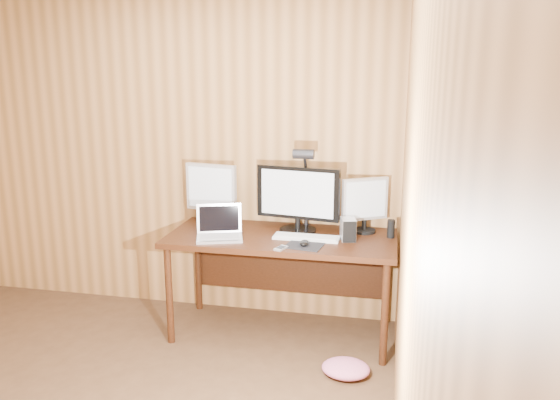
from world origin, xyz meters
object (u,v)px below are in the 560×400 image
(desk_lamp, at_px, (305,177))
(keyboard, at_px, (306,237))
(desk, at_px, (283,249))
(monitor_right, at_px, (365,204))
(phone, at_px, (281,248))
(mouse, at_px, (304,243))
(hard_drive, at_px, (348,229))
(monitor_center, at_px, (298,198))
(speaker, at_px, (391,229))
(monitor_left, at_px, (211,192))
(laptop, at_px, (219,230))

(desk_lamp, bearing_deg, keyboard, -74.76)
(desk, bearing_deg, monitor_right, 13.41)
(monitor_right, height_order, phone, monitor_right)
(mouse, height_order, hard_drive, hard_drive)
(monitor_center, xyz_separation_m, speaker, (0.66, -0.01, -0.18))
(monitor_center, height_order, monitor_left, monitor_center)
(monitor_right, height_order, desk_lamp, desk_lamp)
(monitor_left, bearing_deg, monitor_right, 10.98)
(desk, xyz_separation_m, laptop, (-0.42, -0.20, 0.18))
(desk, xyz_separation_m, hard_drive, (0.47, -0.08, 0.20))
(desk, relative_size, keyboard, 3.50)
(mouse, xyz_separation_m, hard_drive, (0.27, 0.19, 0.05))
(monitor_right, bearing_deg, hard_drive, -145.53)
(desk, height_order, desk_lamp, desk_lamp)
(monitor_center, distance_m, hard_drive, 0.43)
(hard_drive, height_order, desk_lamp, desk_lamp)
(monitor_left, height_order, monitor_right, monitor_left)
(monitor_left, distance_m, phone, 0.83)
(mouse, bearing_deg, laptop, 175.06)
(desk, xyz_separation_m, phone, (0.06, -0.36, 0.13))
(keyboard, relative_size, speaker, 3.60)
(keyboard, xyz_separation_m, desk_lamp, (-0.05, 0.20, 0.39))
(monitor_right, bearing_deg, mouse, -163.37)
(monitor_left, relative_size, phone, 3.97)
(mouse, bearing_deg, monitor_left, 154.95)
(monitor_left, bearing_deg, mouse, -16.42)
(monitor_left, relative_size, laptop, 1.24)
(keyboard, height_order, desk_lamp, desk_lamp)
(keyboard, bearing_deg, laptop, -170.53)
(monitor_center, height_order, phone, monitor_center)
(hard_drive, xyz_separation_m, desk_lamp, (-0.33, 0.17, 0.32))
(mouse, relative_size, hard_drive, 0.67)
(laptop, height_order, speaker, laptop)
(desk, height_order, keyboard, keyboard)
(monitor_left, height_order, keyboard, monitor_left)
(monitor_center, bearing_deg, mouse, -63.58)
(monitor_center, bearing_deg, phone, -86.29)
(monitor_left, bearing_deg, desk, -1.50)
(desk, distance_m, phone, 0.39)
(speaker, height_order, desk_lamp, desk_lamp)
(phone, bearing_deg, laptop, 179.53)
(laptop, distance_m, hard_drive, 0.89)
(desk, relative_size, desk_lamp, 2.49)
(monitor_center, xyz_separation_m, monitor_right, (0.47, 0.08, -0.04))
(monitor_right, bearing_deg, phone, -166.29)
(monitor_center, xyz_separation_m, desk_lamp, (0.04, 0.04, 0.15))
(desk, relative_size, monitor_left, 3.49)
(hard_drive, relative_size, desk_lamp, 0.24)
(hard_drive, distance_m, phone, 0.50)
(laptop, xyz_separation_m, desk_lamp, (0.55, 0.29, 0.34))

